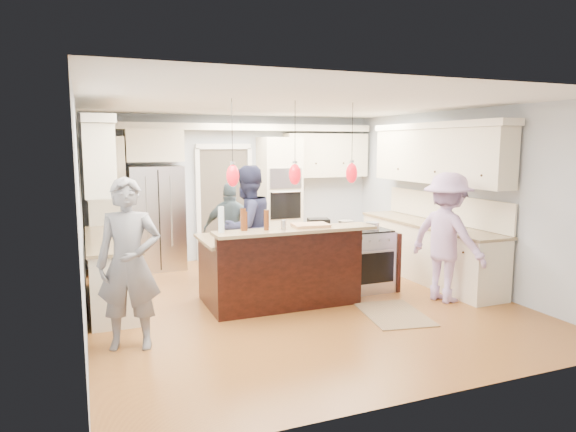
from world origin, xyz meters
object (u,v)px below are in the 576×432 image
Objects in this scene: person_far_left at (247,228)px; kitchen_island at (279,267)px; person_bar_end at (129,264)px; refrigerator at (157,218)px; island_range at (365,259)px.

kitchen_island is at bearing 79.98° from person_far_left.
person_far_left is (1.84, 1.73, 0.01)m from person_bar_end.
person_far_left reaches higher than refrigerator.
person_far_left is at bearing 156.54° from island_range.
person_far_left reaches higher than kitchen_island.
refrigerator reaches higher than island_range.
person_bar_end is at bearing -102.03° from refrigerator.
island_range is at bearing 3.07° from kitchen_island.
island_range is at bearing -42.59° from refrigerator.
person_bar_end is at bearing -155.11° from kitchen_island.
kitchen_island is (1.30, -2.57, -0.41)m from refrigerator.
kitchen_island is at bearing 39.58° from person_bar_end.
island_range is (2.71, -2.49, -0.44)m from refrigerator.
kitchen_island is 2.28× the size of island_range.
person_bar_end is (-3.46, -1.03, 0.46)m from island_range.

